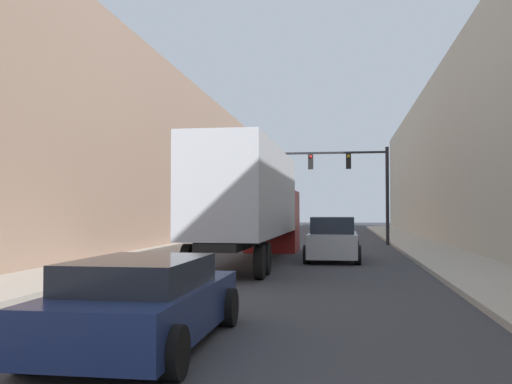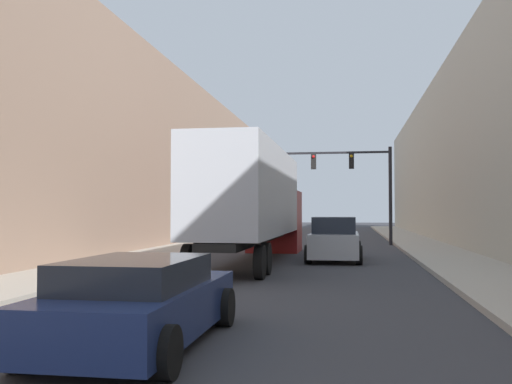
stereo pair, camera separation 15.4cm
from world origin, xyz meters
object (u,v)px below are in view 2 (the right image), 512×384
at_px(suv_car, 335,240).
at_px(traffic_signal_gantry, 361,176).
at_px(semi_truck, 255,201).
at_px(sedan_car, 140,302).

xyz_separation_m(suv_car, traffic_signal_gantry, (1.24, 11.01, 3.20)).
relative_size(semi_truck, sedan_car, 3.13).
bearing_deg(semi_truck, traffic_signal_gantry, 70.66).
bearing_deg(suv_car, sedan_car, -99.21).
xyz_separation_m(semi_truck, sedan_car, (0.59, -13.82, -1.74)).
relative_size(semi_truck, traffic_signal_gantry, 2.05).
xyz_separation_m(semi_truck, suv_car, (3.00, 1.09, -1.54)).
distance_m(sedan_car, suv_car, 15.10).
height_order(sedan_car, suv_car, suv_car).
bearing_deg(sedan_car, semi_truck, 92.43).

